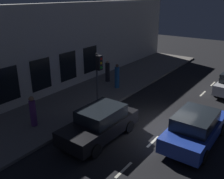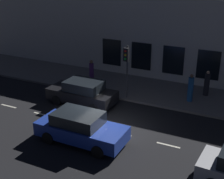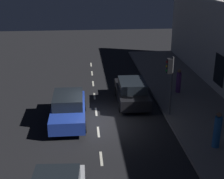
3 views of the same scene
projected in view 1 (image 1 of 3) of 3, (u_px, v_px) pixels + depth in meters
ground_plane at (167, 128)px, 13.54m from camera, size 60.00×60.00×0.00m
sidewalk at (80, 100)px, 16.93m from camera, size 4.50×32.00×0.15m
building_facade at (51, 51)px, 17.25m from camera, size 0.65×32.00×6.19m
lane_centre_line at (174, 121)px, 14.29m from camera, size 0.12×27.20×0.01m
traffic_light at (99, 69)px, 14.41m from camera, size 0.45×0.32×3.48m
parked_car_1 at (100, 123)px, 12.44m from camera, size 2.00×4.38×1.58m
parked_car_2 at (195, 128)px, 12.01m from camera, size 1.98×4.57×1.58m
pedestrian_0 at (108, 72)px, 20.06m from camera, size 0.38×0.38×1.70m
pedestrian_1 at (33, 112)px, 13.28m from camera, size 0.41×0.41×1.67m
pedestrian_2 at (117, 77)px, 18.70m from camera, size 0.43×0.43×1.81m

